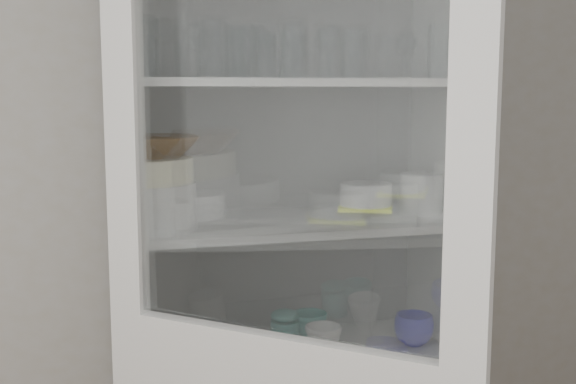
{
  "coord_description": "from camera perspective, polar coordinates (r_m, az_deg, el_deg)",
  "views": [
    {
      "loc": [
        -0.34,
        -0.71,
        1.63
      ],
      "look_at": [
        0.2,
        1.27,
        1.34
      ],
      "focal_mm": 45.0,
      "sensor_mm": 36.0,
      "label": 1
    }
  ],
  "objects": [
    {
      "name": "teal_jar",
      "position": [
        2.2,
        -0.24,
        -11.0
      ],
      "size": [
        0.09,
        0.09,
        0.1
      ],
      "color": "#2D7D73",
      "rests_on": "shelf_mugs"
    },
    {
      "name": "plate_stack_front",
      "position": [
        1.95,
        -10.56,
        -1.12
      ],
      "size": [
        0.23,
        0.23,
        0.13
      ],
      "primitive_type": "cylinder",
      "color": "silver",
      "rests_on": "shelf_plates"
    },
    {
      "name": "tumbler_1",
      "position": [
        1.91,
        -6.05,
        11.23
      ],
      "size": [
        0.1,
        0.1,
        0.15
      ],
      "primitive_type": "cylinder",
      "rotation": [
        0.0,
        0.0,
        -0.42
      ],
      "color": "silver",
      "rests_on": "shelf_glass"
    },
    {
      "name": "yellow_trivet",
      "position": [
        2.16,
        6.16,
        -1.18
      ],
      "size": [
        0.2,
        0.2,
        0.01
      ],
      "primitive_type": "cube",
      "rotation": [
        0.0,
        0.0,
        -0.41
      ],
      "color": "#FDFF26",
      "rests_on": "glass_platter"
    },
    {
      "name": "cream_bowl",
      "position": [
        1.94,
        -10.64,
        1.69
      ],
      "size": [
        0.24,
        0.24,
        0.07
      ],
      "primitive_type": "cylinder",
      "rotation": [
        0.0,
        0.0,
        0.16
      ],
      "color": "#F1EACA",
      "rests_on": "plate_stack_front"
    },
    {
      "name": "mug_blue",
      "position": [
        2.27,
        9.92,
        -10.64
      ],
      "size": [
        0.14,
        0.14,
        0.09
      ],
      "primitive_type": "imported",
      "rotation": [
        0.0,
        0.0,
        0.15
      ],
      "color": "#1A23A4",
      "rests_on": "shelf_mugs"
    },
    {
      "name": "mug_white",
      "position": [
        2.12,
        2.82,
        -11.79
      ],
      "size": [
        0.12,
        0.12,
        0.1
      ],
      "primitive_type": "imported",
      "rotation": [
        0.0,
        0.0,
        0.1
      ],
      "color": "silver",
      "rests_on": "shelf_mugs"
    },
    {
      "name": "goblet_1",
      "position": [
        2.15,
        -2.28,
        11.16
      ],
      "size": [
        0.08,
        0.08,
        0.17
      ],
      "primitive_type": null,
      "color": "silver",
      "rests_on": "shelf_glass"
    },
    {
      "name": "tumbler_5",
      "position": [
        1.99,
        5.44,
        10.88
      ],
      "size": [
        0.07,
        0.07,
        0.14
      ],
      "primitive_type": "cylinder",
      "rotation": [
        0.0,
        0.0,
        -0.1
      ],
      "color": "silver",
      "rests_on": "shelf_glass"
    },
    {
      "name": "tumbler_4",
      "position": [
        1.92,
        0.45,
        11.17
      ],
      "size": [
        0.1,
        0.1,
        0.15
      ],
      "primitive_type": "cylinder",
      "rotation": [
        0.0,
        0.0,
        -0.38
      ],
      "color": "silver",
      "rests_on": "shelf_glass"
    },
    {
      "name": "measuring_cups",
      "position": [
        2.11,
        -1.87,
        -12.7
      ],
      "size": [
        0.11,
        0.11,
        0.04
      ],
      "primitive_type": "cylinder",
      "color": "silver",
      "rests_on": "shelf_mugs"
    },
    {
      "name": "tumbler_2",
      "position": [
        1.88,
        -3.73,
        11.02
      ],
      "size": [
        0.08,
        0.08,
        0.13
      ],
      "primitive_type": "cylinder",
      "rotation": [
        0.0,
        0.0,
        0.25
      ],
      "color": "silver",
      "rests_on": "shelf_glass"
    },
    {
      "name": "goblet_2",
      "position": [
        2.18,
        3.26,
        11.17
      ],
      "size": [
        0.08,
        0.08,
        0.18
      ],
      "primitive_type": null,
      "color": "silver",
      "rests_on": "shelf_glass"
    },
    {
      "name": "white_canister",
      "position": [
        2.13,
        -11.03,
        -11.56
      ],
      "size": [
        0.12,
        0.12,
        0.12
      ],
      "primitive_type": "cylinder",
      "rotation": [
        0.0,
        0.0,
        -0.17
      ],
      "color": "silver",
      "rests_on": "shelf_mugs"
    },
    {
      "name": "tumbler_3",
      "position": [
        1.95,
        5.07,
        10.77
      ],
      "size": [
        0.07,
        0.07,
        0.12
      ],
      "primitive_type": "cylinder",
      "rotation": [
        0.0,
        0.0,
        0.15
      ],
      "color": "silver",
      "rests_on": "shelf_glass"
    },
    {
      "name": "tumbler_9",
      "position": [
        2.03,
        -1.84,
        10.68
      ],
      "size": [
        0.07,
        0.07,
        0.12
      ],
      "primitive_type": "cylinder",
      "rotation": [
        0.0,
        0.0,
        0.2
      ],
      "color": "silver",
      "rests_on": "shelf_glass"
    },
    {
      "name": "terracotta_bowl",
      "position": [
        1.93,
        -10.68,
        3.53
      ],
      "size": [
        0.26,
        0.26,
        0.06
      ],
      "primitive_type": "imported",
      "rotation": [
        0.0,
        0.0,
        0.09
      ],
      "color": "#563719",
      "rests_on": "cream_bowl"
    },
    {
      "name": "tumbler_11",
      "position": [
        2.04,
        0.34,
        10.87
      ],
      "size": [
        0.09,
        0.09,
        0.14
      ],
      "primitive_type": "cylinder",
      "rotation": [
        0.0,
        0.0,
        -0.34
      ],
      "color": "silver",
      "rests_on": "shelf_glass"
    },
    {
      "name": "grey_bowl_stack",
      "position": [
        2.21,
        10.47,
        -0.13
      ],
      "size": [
        0.13,
        0.13,
        0.12
      ],
      "primitive_type": "cylinder",
      "color": "#BDBDBD",
      "rests_on": "shelf_plates"
    },
    {
      "name": "glass_platter",
      "position": [
        2.16,
        6.15,
        -1.57
      ],
      "size": [
        0.4,
        0.4,
        0.02
      ],
      "primitive_type": "cylinder",
      "rotation": [
        0.0,
        0.0,
        -0.21
      ],
      "color": "silver",
      "rests_on": "shelf_plates"
    },
    {
      "name": "tumbler_6",
      "position": [
        2.07,
        11.99,
        10.81
      ],
      "size": [
        0.1,
        0.1,
        0.15
      ],
      "primitive_type": "cylinder",
      "rotation": [
        0.0,
        0.0,
        0.38
      ],
      "color": "silver",
      "rests_on": "shelf_glass"
    },
    {
      "name": "wall_back",
      "position": [
        2.26,
        -6.4,
        -0.37
      ],
      "size": [
        3.6,
        0.02,
        2.6
      ],
      "primitive_type": "cube",
      "color": "#9C978B",
      "rests_on": "ground"
    },
    {
      "name": "tumbler_10",
      "position": [
        2.04,
        -4.44,
        10.92
      ],
      "size": [
        0.07,
        0.07,
        0.14
      ],
      "primitive_type": "cylinder",
      "rotation": [
        0.0,
        0.0,
        -0.01
      ],
      "color": "silver",
      "rests_on": "shelf_glass"
    },
    {
      "name": "white_ramekin",
      "position": [
        2.15,
        6.17,
        -0.17
      ],
      "size": [
        0.17,
        0.17,
        0.07
      ],
      "primitive_type": "cylinder",
      "rotation": [
        0.0,
        0.0,
        -0.16
      ],
      "color": "silver",
      "rests_on": "yellow_trivet"
    },
    {
      "name": "goblet_3",
      "position": [
        2.31,
        9.28,
        10.71
      ],
      "size": [
        0.07,
        0.07,
        0.16
      ],
      "primitive_type": null,
      "color": "silver",
      "rests_on": "shelf_glass"
    },
    {
      "name": "pantry_cabinet",
      "position": [
        2.23,
        -0.43,
        -9.95
      ],
      "size": [
        1.0,
        0.45,
        2.1
      ],
      "color": "white",
      "rests_on": "floor"
    },
    {
      "name": "tumbler_8",
      "position": [
        2.01,
        -3.34,
        10.94
      ],
      "size": [
        0.09,
        0.09,
        0.14
      ],
      "primitive_type": "cylinder",
      "rotation": [
        0.0,
        0.0,
        0.41
      ],
      "color": "silver",
      "rests_on": "shelf_glass"
    },
    {
      "name": "tumbler_7",
      "position": [
        1.97,
        -11.58,
        11.03
      ],
      "size": [
        0.08,
        0.08,
        0.15
      ],
      "primitive_type": "cylinder",
      "rotation": [
        0.0,
        0.0,
        0.11
      ],
      "color": "silver",
      "rests_on": "shelf_glass"
    },
    {
      "name": "goblet_0",
      "position": [
        2.11,
        -7.1,
        11.22
      ],
      "size": [
        0.08,
        0.08,
        0.18
      ],
      "primitive_type": null,
      "color": "silver",
      "rests_on": "shelf_glass"
    },
    {
      "name": "mug_teal",
      "position": [
        2.23,
        1.72,
        -10.72
      ],
      "size": [
        0.13,
        0.13,
        0.1
      ],
      "primitive_type": "imported",
      "rotation": [
        0.0,
        0.0,
        -0.24
      ],
      "color": "#2D7D73",
      "rests_on": "shelf_mugs"
    },
    {
      "name": "plate_stack_back",
      "position": [
        2.14,
        -7.7,
        -0.98
      ],
      "size": [
        0.2,
        0.2,
        0.07
      ],
      "primitive_type": "cylinder",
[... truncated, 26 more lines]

